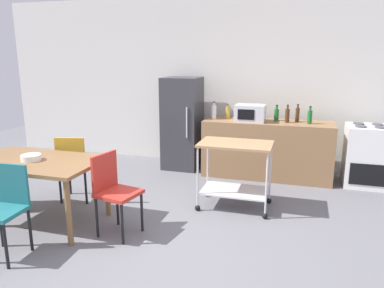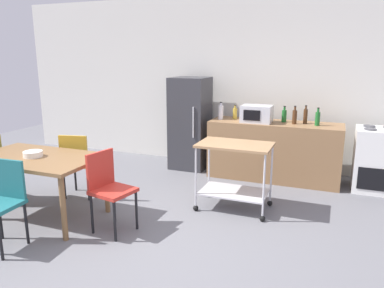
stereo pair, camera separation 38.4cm
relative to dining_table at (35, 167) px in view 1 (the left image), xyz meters
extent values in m
plane|color=slate|center=(1.49, -0.14, -0.67)|extent=(12.00, 12.00, 0.00)
cube|color=silver|center=(1.49, 3.06, 0.78)|extent=(8.40, 0.12, 2.90)
cube|color=olive|center=(2.39, 2.46, -0.22)|extent=(2.00, 0.64, 0.90)
cube|color=brown|center=(0.00, 0.00, 0.06)|extent=(1.50, 0.90, 0.04)
cylinder|color=brown|center=(0.69, -0.39, -0.32)|extent=(0.06, 0.06, 0.71)
cylinder|color=brown|center=(-0.69, 0.39, -0.32)|extent=(0.06, 0.06, 0.71)
cylinder|color=brown|center=(0.69, 0.39, -0.32)|extent=(0.06, 0.06, 0.71)
cube|color=#B72D23|center=(1.07, -0.02, -0.20)|extent=(0.47, 0.47, 0.04)
cube|color=#B72D23|center=(0.89, 0.01, 0.02)|extent=(0.10, 0.38, 0.40)
cylinder|color=black|center=(1.20, -0.22, -0.45)|extent=(0.03, 0.03, 0.45)
cylinder|color=black|center=(1.27, 0.11, -0.45)|extent=(0.03, 0.03, 0.45)
cylinder|color=black|center=(0.86, -0.16, -0.45)|extent=(0.03, 0.03, 0.45)
cylinder|color=black|center=(0.93, 0.18, -0.45)|extent=(0.03, 0.03, 0.45)
cube|color=gold|center=(0.03, 0.74, -0.20)|extent=(0.49, 0.49, 0.04)
cube|color=gold|center=(0.08, 0.57, 0.02)|extent=(0.38, 0.12, 0.40)
cylinder|color=black|center=(0.16, 0.95, -0.45)|extent=(0.03, 0.03, 0.45)
cylinder|color=black|center=(-0.17, 0.87, -0.45)|extent=(0.03, 0.03, 0.45)
cylinder|color=black|center=(0.24, 0.62, -0.45)|extent=(0.03, 0.03, 0.45)
cylinder|color=black|center=(-0.09, 0.54, -0.45)|extent=(0.03, 0.03, 0.45)
cube|color=#1E666B|center=(0.22, -0.77, -0.20)|extent=(0.42, 0.42, 0.04)
cube|color=#1E666B|center=(0.21, -0.59, 0.02)|extent=(0.38, 0.05, 0.40)
cylinder|color=black|center=(0.40, -0.93, -0.45)|extent=(0.03, 0.03, 0.45)
cylinder|color=black|center=(0.04, -0.61, -0.45)|extent=(0.03, 0.03, 0.45)
cylinder|color=black|center=(0.38, -0.59, -0.45)|extent=(0.03, 0.03, 0.45)
cube|color=white|center=(3.84, 2.48, -0.22)|extent=(0.60, 0.60, 0.90)
cube|color=black|center=(3.84, 2.17, -0.42)|extent=(0.48, 0.01, 0.32)
cylinder|color=#47474C|center=(3.71, 2.36, 0.24)|extent=(0.16, 0.16, 0.02)
cylinder|color=#47474C|center=(3.97, 2.36, 0.24)|extent=(0.16, 0.16, 0.02)
cylinder|color=#47474C|center=(3.71, 2.60, 0.24)|extent=(0.16, 0.16, 0.02)
cylinder|color=#47474C|center=(3.97, 2.60, 0.24)|extent=(0.16, 0.16, 0.02)
cube|color=#333338|center=(0.94, 2.56, 0.10)|extent=(0.60, 0.60, 1.55)
cylinder|color=silver|center=(1.12, 2.24, 0.18)|extent=(0.02, 0.02, 0.50)
cube|color=#A37A51|center=(2.12, 1.07, 0.16)|extent=(0.90, 0.56, 0.03)
cube|color=silver|center=(2.12, 1.07, -0.45)|extent=(0.83, 0.52, 0.02)
cylinder|color=silver|center=(1.70, 0.82, -0.22)|extent=(0.02, 0.02, 0.76)
sphere|color=black|center=(1.70, 0.82, -0.64)|extent=(0.07, 0.07, 0.07)
cylinder|color=silver|center=(2.54, 0.82, -0.22)|extent=(0.02, 0.02, 0.76)
sphere|color=black|center=(2.54, 0.82, -0.64)|extent=(0.07, 0.07, 0.07)
cylinder|color=silver|center=(1.70, 1.32, -0.22)|extent=(0.02, 0.02, 0.76)
sphere|color=black|center=(1.70, 1.32, -0.64)|extent=(0.07, 0.07, 0.07)
cylinder|color=silver|center=(2.54, 1.32, -0.22)|extent=(0.02, 0.02, 0.76)
sphere|color=black|center=(2.54, 1.32, -0.64)|extent=(0.07, 0.07, 0.07)
cylinder|color=silver|center=(1.52, 2.43, 0.34)|extent=(0.08, 0.08, 0.23)
cylinder|color=silver|center=(1.52, 2.43, 0.48)|extent=(0.04, 0.04, 0.04)
cylinder|color=black|center=(1.52, 2.43, 0.50)|extent=(0.04, 0.04, 0.01)
cylinder|color=gold|center=(1.72, 2.54, 0.32)|extent=(0.07, 0.07, 0.18)
cylinder|color=gold|center=(1.72, 2.54, 0.43)|extent=(0.03, 0.03, 0.04)
cylinder|color=black|center=(1.72, 2.54, 0.45)|extent=(0.03, 0.03, 0.01)
cube|color=silver|center=(2.11, 2.37, 0.36)|extent=(0.46, 0.34, 0.26)
cube|color=black|center=(2.07, 2.20, 0.36)|extent=(0.25, 0.01, 0.16)
cylinder|color=#1E6628|center=(2.50, 2.55, 0.32)|extent=(0.07, 0.07, 0.18)
cylinder|color=#1E6628|center=(2.50, 2.55, 0.44)|extent=(0.03, 0.03, 0.05)
cylinder|color=black|center=(2.50, 2.55, 0.47)|extent=(0.04, 0.04, 0.01)
cylinder|color=#4C2D19|center=(2.67, 2.43, 0.33)|extent=(0.07, 0.07, 0.21)
cylinder|color=#4C2D19|center=(2.67, 2.43, 0.46)|extent=(0.03, 0.03, 0.06)
cylinder|color=black|center=(2.67, 2.43, 0.50)|extent=(0.03, 0.03, 0.01)
cylinder|color=#4C2D19|center=(2.82, 2.53, 0.34)|extent=(0.06, 0.06, 0.22)
cylinder|color=#4C2D19|center=(2.82, 2.53, 0.47)|extent=(0.03, 0.03, 0.05)
cylinder|color=black|center=(2.82, 2.53, 0.50)|extent=(0.03, 0.03, 0.01)
cylinder|color=#1E6628|center=(3.00, 2.42, 0.33)|extent=(0.07, 0.07, 0.20)
cylinder|color=#1E6628|center=(3.00, 2.42, 0.46)|extent=(0.03, 0.03, 0.06)
cylinder|color=black|center=(3.00, 2.42, 0.49)|extent=(0.03, 0.03, 0.01)
cylinder|color=white|center=(-0.01, -0.03, 0.11)|extent=(0.22, 0.22, 0.07)
camera|label=1|loc=(2.88, -3.36, 1.24)|focal=34.67mm
camera|label=2|loc=(3.25, -3.23, 1.24)|focal=34.67mm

